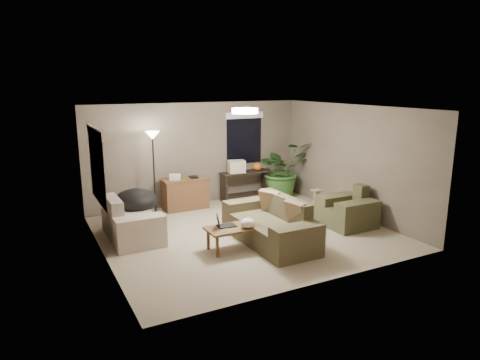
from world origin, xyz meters
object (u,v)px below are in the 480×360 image
armchair (347,212)px  desk (185,194)px  coffee_table (234,230)px  papasan_chair (136,204)px  main_sofa (271,227)px  console_table (245,183)px  cat_scratching_post (316,201)px  houseplant (282,176)px  loveseat (131,223)px  floor_lamp (153,145)px

armchair → desk: 3.78m
coffee_table → papasan_chair: size_ratio=0.87×
main_sofa → console_table: main_sofa is taller
armchair → cat_scratching_post: size_ratio=2.00×
papasan_chair → houseplant: size_ratio=0.78×
armchair → coffee_table: armchair is taller
cat_scratching_post → coffee_table: bearing=-155.7°
loveseat → houseplant: houseplant is taller
coffee_table → main_sofa: bearing=0.9°
main_sofa → cat_scratching_post: bearing=32.0°
armchair → houseplant: (0.03, 2.61, 0.28)m
armchair → floor_lamp: floor_lamp is taller
coffee_table → houseplant: bearing=44.3°
desk → houseplant: bearing=-2.6°
houseplant → cat_scratching_post: (0.07, -1.41, -0.36)m
houseplant → armchair: bearing=-90.7°
loveseat → cat_scratching_post: size_ratio=3.20×
main_sofa → floor_lamp: size_ratio=1.15×
loveseat → coffee_table: size_ratio=1.60×
coffee_table → console_table: console_table is taller
papasan_chair → houseplant: houseplant is taller
armchair → cat_scratching_post: 1.21m
coffee_table → houseplant: (2.75, 2.68, 0.22)m
houseplant → floor_lamp: bearing=179.0°
desk → console_table: (1.64, 0.05, 0.06)m
desk → houseplant: (2.65, -0.12, 0.20)m
console_table → houseplant: (1.00, -0.17, 0.14)m
console_table → cat_scratching_post: bearing=-55.9°
armchair → houseplant: 2.62m
desk → armchair: bearing=-46.3°
armchair → coffee_table: size_ratio=1.00×
desk → floor_lamp: size_ratio=0.58×
desk → floor_lamp: floor_lamp is taller
desk → floor_lamp: bearing=-175.4°
console_table → coffee_table: bearing=-121.5°
main_sofa → houseplant: houseplant is taller
papasan_chair → floor_lamp: size_ratio=0.60×
desk → papasan_chair: 1.52m
coffee_table → houseplant: houseplant is taller
houseplant → papasan_chair: bearing=-171.8°
main_sofa → houseplant: 3.32m
console_table → papasan_chair: papasan_chair is taller
houseplant → cat_scratching_post: size_ratio=2.96×
console_table → houseplant: size_ratio=0.88×
coffee_table → floor_lamp: 3.08m
console_table → floor_lamp: (-2.40, -0.11, 1.16)m
coffee_table → papasan_chair: bearing=120.5°
loveseat → houseplant: bearing=16.4°
floor_lamp → cat_scratching_post: bearing=-22.9°
houseplant → coffee_table: bearing=-135.7°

